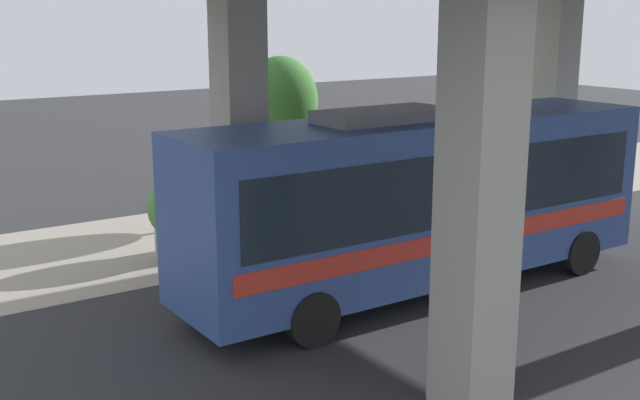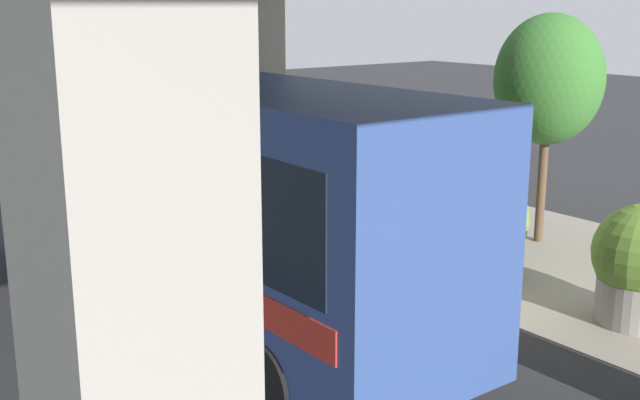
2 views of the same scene
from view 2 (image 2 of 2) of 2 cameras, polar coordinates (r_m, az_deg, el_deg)
name	(u,v)px [view 2 (image 2 of 2)]	position (r m, az deg, el deg)	size (l,w,h in m)	color
ground_plane	(450,302)	(13.10, 9.20, -7.16)	(80.00, 80.00, 0.00)	#2D2D30
sidewalk_strip	(564,265)	(15.31, 16.98, -4.45)	(6.00, 40.00, 0.02)	gray
bus	(194,178)	(12.27, -8.93, 1.57)	(2.55, 10.47, 3.86)	#334C8C
fire_hydrant	(376,236)	(14.76, 3.98, -2.56)	(0.48, 0.23, 0.98)	gold
planter_front	(330,174)	(17.77, 0.71, 1.85)	(1.49, 1.49, 1.90)	#9E998E
planter_middle	(485,228)	(14.14, 11.62, -1.95)	(1.49, 1.49, 1.79)	#9E998E
planter_back	(381,197)	(16.36, 4.34, 0.21)	(1.03, 1.03, 1.58)	#9E998E
street_tree_near	(549,80)	(16.09, 15.96, 8.20)	(2.09, 2.09, 4.49)	brown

